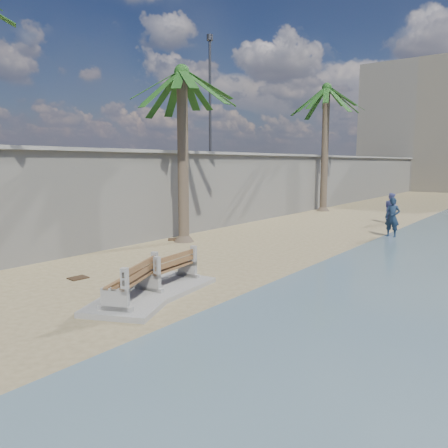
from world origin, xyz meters
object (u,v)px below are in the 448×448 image
Objects in this scene: person_b at (391,207)px; bench_far at (132,286)px; palm_mid at (182,74)px; person_a at (393,214)px; palm_back at (327,90)px; bench_near at (170,273)px.

bench_far is at bearing 126.80° from person_b.
person_a is (6.24, 6.09, -5.46)m from palm_mid.
palm_mid is 13.76m from palm_back.
bench_near is at bearing 98.78° from bench_far.
person_a is (6.58, -7.61, -6.67)m from palm_back.
bench_far is 12.66m from person_a.
bench_far is (0.22, -1.42, 0.02)m from bench_near.
bench_near is 11.31m from person_a.
person_b is at bearing 86.89° from bench_near.
palm_back is (-4.45, 18.70, 7.25)m from bench_near.
bench_far is 1.52× the size of person_b.
bench_near is 0.30× the size of palm_mid.
person_a is at bearing 44.28° from palm_mid.
person_a is (2.14, 11.09, 0.57)m from bench_near.
person_a is (1.92, 12.51, 0.55)m from bench_far.
palm_back is at bearing 103.06° from bench_far.
person_a is 1.10× the size of person_b.
palm_mid is at bearing -88.58° from palm_back.
bench_near is 0.85× the size of bench_far.
person_b is at bearing 64.47° from palm_mid.
bench_near is at bearing -50.62° from palm_mid.
bench_far is 1.39× the size of person_a.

